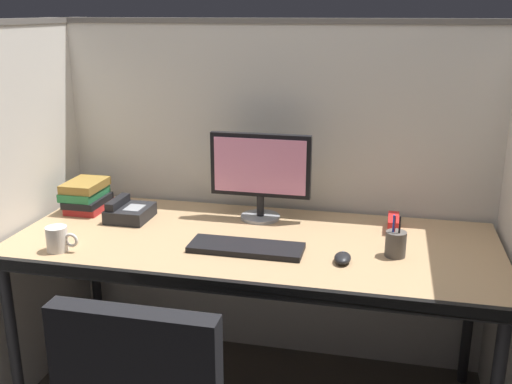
{
  "coord_description": "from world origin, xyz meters",
  "views": [
    {
      "loc": [
        0.49,
        -1.82,
        1.6
      ],
      "look_at": [
        0.0,
        0.35,
        0.92
      ],
      "focal_mm": 41.49,
      "sensor_mm": 36.0,
      "label": 1
    }
  ],
  "objects_px": {
    "desk": "(253,252)",
    "book_stack": "(87,196)",
    "desk_phone": "(129,212)",
    "keyboard_main": "(246,248)",
    "computer_mouse": "(343,258)",
    "pen_cup": "(396,244)",
    "monitor_center": "(260,171)",
    "red_stapler": "(393,223)",
    "coffee_mug": "(58,239)"
  },
  "relations": [
    {
      "from": "red_stapler",
      "to": "pen_cup",
      "type": "height_order",
      "value": "pen_cup"
    },
    {
      "from": "monitor_center",
      "to": "keyboard_main",
      "type": "xyz_separation_m",
      "value": [
        0.02,
        -0.36,
        -0.2
      ]
    },
    {
      "from": "computer_mouse",
      "to": "pen_cup",
      "type": "distance_m",
      "value": 0.21
    },
    {
      "from": "book_stack",
      "to": "red_stapler",
      "type": "relative_size",
      "value": 1.48
    },
    {
      "from": "computer_mouse",
      "to": "pen_cup",
      "type": "xyz_separation_m",
      "value": [
        0.18,
        0.1,
        0.03
      ]
    },
    {
      "from": "monitor_center",
      "to": "coffee_mug",
      "type": "xyz_separation_m",
      "value": [
        -0.66,
        -0.52,
        -0.17
      ]
    },
    {
      "from": "monitor_center",
      "to": "book_stack",
      "type": "xyz_separation_m",
      "value": [
        -0.79,
        -0.06,
        -0.15
      ]
    },
    {
      "from": "desk",
      "to": "computer_mouse",
      "type": "height_order",
      "value": "computer_mouse"
    },
    {
      "from": "coffee_mug",
      "to": "keyboard_main",
      "type": "bearing_deg",
      "value": 13.18
    },
    {
      "from": "keyboard_main",
      "to": "book_stack",
      "type": "xyz_separation_m",
      "value": [
        -0.81,
        0.3,
        0.06
      ]
    },
    {
      "from": "keyboard_main",
      "to": "desk_phone",
      "type": "xyz_separation_m",
      "value": [
        -0.57,
        0.23,
        0.02
      ]
    },
    {
      "from": "monitor_center",
      "to": "red_stapler",
      "type": "bearing_deg",
      "value": -1.06
    },
    {
      "from": "monitor_center",
      "to": "coffee_mug",
      "type": "height_order",
      "value": "monitor_center"
    },
    {
      "from": "keyboard_main",
      "to": "desk_phone",
      "type": "bearing_deg",
      "value": 158.5
    },
    {
      "from": "keyboard_main",
      "to": "computer_mouse",
      "type": "xyz_separation_m",
      "value": [
        0.37,
        -0.03,
        0.01
      ]
    },
    {
      "from": "monitor_center",
      "to": "coffee_mug",
      "type": "distance_m",
      "value": 0.86
    },
    {
      "from": "pen_cup",
      "to": "coffee_mug",
      "type": "bearing_deg",
      "value": -169.49
    },
    {
      "from": "book_stack",
      "to": "red_stapler",
      "type": "xyz_separation_m",
      "value": [
        1.35,
        0.05,
        -0.04
      ]
    },
    {
      "from": "coffee_mug",
      "to": "computer_mouse",
      "type": "bearing_deg",
      "value": 7.0
    },
    {
      "from": "desk_phone",
      "to": "keyboard_main",
      "type": "bearing_deg",
      "value": -21.5
    },
    {
      "from": "book_stack",
      "to": "desk_phone",
      "type": "height_order",
      "value": "book_stack"
    },
    {
      "from": "monitor_center",
      "to": "desk",
      "type": "bearing_deg",
      "value": -84.46
    },
    {
      "from": "computer_mouse",
      "to": "red_stapler",
      "type": "xyz_separation_m",
      "value": [
        0.17,
        0.38,
        0.01
      ]
    },
    {
      "from": "red_stapler",
      "to": "monitor_center",
      "type": "bearing_deg",
      "value": 178.94
    },
    {
      "from": "book_stack",
      "to": "desk_phone",
      "type": "relative_size",
      "value": 1.17
    },
    {
      "from": "desk",
      "to": "book_stack",
      "type": "distance_m",
      "value": 0.84
    },
    {
      "from": "monitor_center",
      "to": "computer_mouse",
      "type": "bearing_deg",
      "value": -45.13
    },
    {
      "from": "desk",
      "to": "red_stapler",
      "type": "relative_size",
      "value": 12.67
    },
    {
      "from": "computer_mouse",
      "to": "desk_phone",
      "type": "xyz_separation_m",
      "value": [
        -0.94,
        0.26,
        0.02
      ]
    },
    {
      "from": "desk",
      "to": "keyboard_main",
      "type": "bearing_deg",
      "value": -91.32
    },
    {
      "from": "desk_phone",
      "to": "pen_cup",
      "type": "bearing_deg",
      "value": -7.99
    },
    {
      "from": "desk",
      "to": "computer_mouse",
      "type": "distance_m",
      "value": 0.39
    },
    {
      "from": "monitor_center",
      "to": "red_stapler",
      "type": "xyz_separation_m",
      "value": [
        0.56,
        -0.01,
        -0.19
      ]
    },
    {
      "from": "computer_mouse",
      "to": "monitor_center",
      "type": "bearing_deg",
      "value": 134.87
    },
    {
      "from": "monitor_center",
      "to": "pen_cup",
      "type": "bearing_deg",
      "value": -26.91
    },
    {
      "from": "computer_mouse",
      "to": "desk_phone",
      "type": "height_order",
      "value": "desk_phone"
    },
    {
      "from": "coffee_mug",
      "to": "pen_cup",
      "type": "distance_m",
      "value": 1.25
    },
    {
      "from": "keyboard_main",
      "to": "coffee_mug",
      "type": "xyz_separation_m",
      "value": [
        -0.68,
        -0.16,
        0.04
      ]
    },
    {
      "from": "desk",
      "to": "red_stapler",
      "type": "distance_m",
      "value": 0.6
    },
    {
      "from": "desk_phone",
      "to": "coffee_mug",
      "type": "bearing_deg",
      "value": -105.81
    },
    {
      "from": "book_stack",
      "to": "red_stapler",
      "type": "bearing_deg",
      "value": 2.02
    },
    {
      "from": "keyboard_main",
      "to": "red_stapler",
      "type": "relative_size",
      "value": 2.87
    },
    {
      "from": "coffee_mug",
      "to": "red_stapler",
      "type": "xyz_separation_m",
      "value": [
        1.22,
        0.51,
        -0.02
      ]
    },
    {
      "from": "coffee_mug",
      "to": "pen_cup",
      "type": "height_order",
      "value": "pen_cup"
    },
    {
      "from": "keyboard_main",
      "to": "desk_phone",
      "type": "relative_size",
      "value": 2.26
    },
    {
      "from": "coffee_mug",
      "to": "book_stack",
      "type": "relative_size",
      "value": 0.57
    },
    {
      "from": "coffee_mug",
      "to": "book_stack",
      "type": "distance_m",
      "value": 0.48
    },
    {
      "from": "keyboard_main",
      "to": "coffee_mug",
      "type": "relative_size",
      "value": 3.41
    },
    {
      "from": "desk",
      "to": "desk_phone",
      "type": "relative_size",
      "value": 10.0
    },
    {
      "from": "book_stack",
      "to": "red_stapler",
      "type": "height_order",
      "value": "book_stack"
    }
  ]
}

